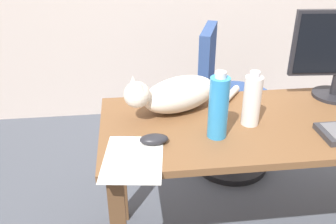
{
  "coord_description": "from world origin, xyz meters",
  "views": [
    {
      "loc": [
        -0.63,
        -1.31,
        1.46
      ],
      "look_at": [
        -0.47,
        0.01,
        0.76
      ],
      "focal_mm": 39.44,
      "sensor_mm": 36.0,
      "label": 1
    }
  ],
  "objects_px": {
    "cat": "(176,94)",
    "spray_bottle": "(252,100)",
    "water_bottle": "(218,107)",
    "computer_mouse": "(154,139)",
    "office_chair": "(226,111)"
  },
  "relations": [
    {
      "from": "cat",
      "to": "spray_bottle",
      "type": "distance_m",
      "value": 0.33
    },
    {
      "from": "cat",
      "to": "spray_bottle",
      "type": "bearing_deg",
      "value": -27.91
    },
    {
      "from": "water_bottle",
      "to": "spray_bottle",
      "type": "bearing_deg",
      "value": 26.77
    },
    {
      "from": "computer_mouse",
      "to": "spray_bottle",
      "type": "distance_m",
      "value": 0.43
    },
    {
      "from": "office_chair",
      "to": "water_bottle",
      "type": "xyz_separation_m",
      "value": [
        -0.27,
        -0.77,
        0.44
      ]
    },
    {
      "from": "office_chair",
      "to": "cat",
      "type": "xyz_separation_m",
      "value": [
        -0.4,
        -0.54,
        0.39
      ]
    },
    {
      "from": "cat",
      "to": "computer_mouse",
      "type": "xyz_separation_m",
      "value": [
        -0.12,
        -0.26,
        -0.06
      ]
    },
    {
      "from": "water_bottle",
      "to": "spray_bottle",
      "type": "xyz_separation_m",
      "value": [
        0.16,
        0.08,
        -0.02
      ]
    },
    {
      "from": "water_bottle",
      "to": "spray_bottle",
      "type": "distance_m",
      "value": 0.18
    },
    {
      "from": "computer_mouse",
      "to": "spray_bottle",
      "type": "xyz_separation_m",
      "value": [
        0.41,
        0.11,
        0.09
      ]
    },
    {
      "from": "water_bottle",
      "to": "cat",
      "type": "bearing_deg",
      "value": 119.12
    },
    {
      "from": "computer_mouse",
      "to": "water_bottle",
      "type": "distance_m",
      "value": 0.27
    },
    {
      "from": "computer_mouse",
      "to": "cat",
      "type": "bearing_deg",
      "value": 65.44
    },
    {
      "from": "office_chair",
      "to": "spray_bottle",
      "type": "distance_m",
      "value": 0.82
    },
    {
      "from": "spray_bottle",
      "to": "office_chair",
      "type": "bearing_deg",
      "value": 81.13
    }
  ]
}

